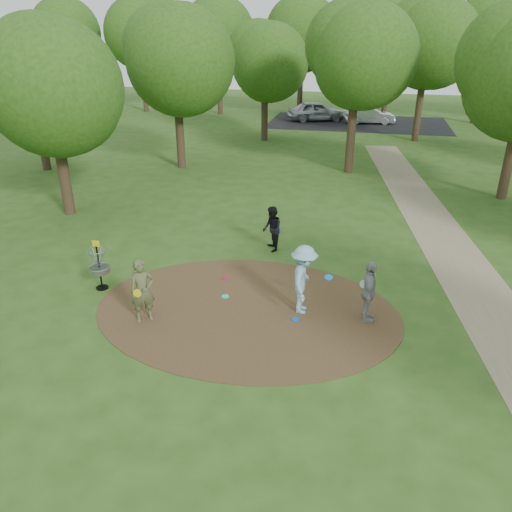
# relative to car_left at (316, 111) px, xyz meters

# --- Properties ---
(ground) EXTENTS (100.00, 100.00, 0.00)m
(ground) POSITION_rel_car_left_xyz_m (1.40, -30.31, -0.78)
(ground) COLOR #2D5119
(ground) RESTS_ON ground
(dirt_clearing) EXTENTS (8.40, 8.40, 0.02)m
(dirt_clearing) POSITION_rel_car_left_xyz_m (1.40, -30.31, -0.77)
(dirt_clearing) COLOR #47301C
(dirt_clearing) RESTS_ON ground
(footpath) EXTENTS (7.55, 39.89, 0.01)m
(footpath) POSITION_rel_car_left_xyz_m (7.90, -28.31, -0.77)
(footpath) COLOR #8C7A5B
(footpath) RESTS_ON ground
(parking_lot) EXTENTS (14.00, 8.00, 0.01)m
(parking_lot) POSITION_rel_car_left_xyz_m (3.40, -0.31, -0.77)
(parking_lot) COLOR black
(parking_lot) RESTS_ON ground
(player_observer_with_disc) EXTENTS (0.76, 0.71, 1.74)m
(player_observer_with_disc) POSITION_rel_car_left_xyz_m (-1.13, -31.36, 0.10)
(player_observer_with_disc) COLOR #545A34
(player_observer_with_disc) RESTS_ON ground
(player_throwing_with_disc) EXTENTS (1.16, 1.27, 1.94)m
(player_throwing_with_disc) POSITION_rel_car_left_xyz_m (2.90, -30.03, 0.19)
(player_throwing_with_disc) COLOR #8DBAD2
(player_throwing_with_disc) RESTS_ON ground
(player_walking_with_disc) EXTENTS (0.85, 0.94, 1.57)m
(player_walking_with_disc) POSITION_rel_car_left_xyz_m (1.31, -26.19, 0.01)
(player_walking_with_disc) COLOR black
(player_walking_with_disc) RESTS_ON ground
(player_waiting_with_disc) EXTENTS (0.47, 1.01, 1.71)m
(player_waiting_with_disc) POSITION_rel_car_left_xyz_m (4.61, -30.11, 0.08)
(player_waiting_with_disc) COLOR #949496
(player_waiting_with_disc) RESTS_ON ground
(disc_ground_cyan) EXTENTS (0.22, 0.22, 0.02)m
(disc_ground_cyan) POSITION_rel_car_left_xyz_m (0.63, -29.75, -0.75)
(disc_ground_cyan) COLOR #1BDED0
(disc_ground_cyan) RESTS_ON dirt_clearing
(disc_ground_blue) EXTENTS (0.22, 0.22, 0.02)m
(disc_ground_blue) POSITION_rel_car_left_xyz_m (2.78, -30.54, -0.75)
(disc_ground_blue) COLOR blue
(disc_ground_blue) RESTS_ON dirt_clearing
(disc_ground_red) EXTENTS (0.22, 0.22, 0.02)m
(disc_ground_red) POSITION_rel_car_left_xyz_m (0.33, -28.67, -0.75)
(disc_ground_red) COLOR #B4123F
(disc_ground_red) RESTS_ON dirt_clearing
(car_left) EXTENTS (4.90, 3.22, 1.55)m
(car_left) POSITION_rel_car_left_xyz_m (0.00, 0.00, 0.00)
(car_left) COLOR #A0A1A8
(car_left) RESTS_ON ground
(car_right) EXTENTS (4.06, 2.04, 1.28)m
(car_right) POSITION_rel_car_left_xyz_m (4.27, -0.43, -0.14)
(car_right) COLOR #B8BBC1
(car_right) RESTS_ON ground
(disc_golf_basket) EXTENTS (0.63, 0.63, 1.54)m
(disc_golf_basket) POSITION_rel_car_left_xyz_m (-3.10, -30.01, 0.10)
(disc_golf_basket) COLOR black
(disc_golf_basket) RESTS_ON ground
(tree_ring) EXTENTS (36.76, 44.99, 8.65)m
(tree_ring) POSITION_rel_car_left_xyz_m (2.94, -21.60, 4.30)
(tree_ring) COLOR #332316
(tree_ring) RESTS_ON ground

